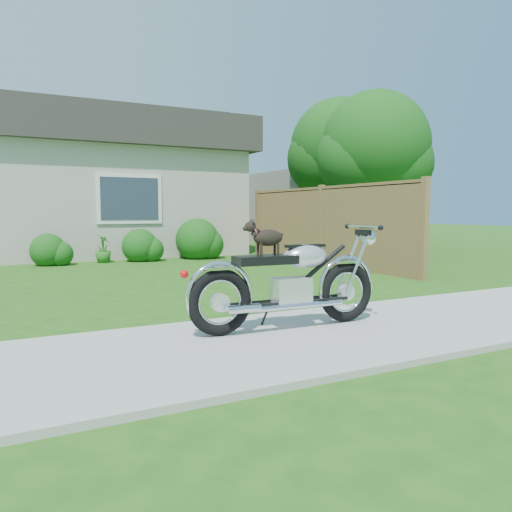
{
  "coord_description": "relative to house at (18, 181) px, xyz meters",
  "views": [
    {
      "loc": [
        -0.63,
        -4.13,
        1.27
      ],
      "look_at": [
        2.05,
        1.0,
        0.75
      ],
      "focal_mm": 35.0,
      "sensor_mm": 36.0,
      "label": 1
    }
  ],
  "objects": [
    {
      "name": "house",
      "position": [
        0.0,
        0.0,
        0.0
      ],
      "size": [
        12.6,
        7.03,
        4.5
      ],
      "color": "#AEA89D",
      "rests_on": "ground"
    },
    {
      "name": "tree_far",
      "position": [
        10.02,
        -2.22,
        1.13
      ],
      "size": [
        3.34,
        3.34,
        5.12
      ],
      "color": "#3D2B1C",
      "rests_on": "ground"
    },
    {
      "name": "fence",
      "position": [
        6.3,
        -6.24,
        -1.22
      ],
      "size": [
        0.12,
        6.62,
        1.9
      ],
      "color": "olive",
      "rests_on": "ground"
    },
    {
      "name": "potted_plant_right",
      "position": [
        1.71,
        -3.44,
        -1.8
      ],
      "size": [
        0.49,
        0.49,
        0.71
      ],
      "primitive_type": "imported",
      "rotation": [
        0.0,
        0.0,
        1.28
      ],
      "color": "#256E1E",
      "rests_on": "ground"
    },
    {
      "name": "tree_near",
      "position": [
        9.19,
        -5.0,
        0.85
      ],
      "size": [
        3.06,
        3.06,
        4.69
      ],
      "color": "#3D2B1C",
      "rests_on": "ground"
    },
    {
      "name": "ground",
      "position": [
        0.0,
        -11.99,
        -2.16
      ],
      "size": [
        80.0,
        80.0,
        0.0
      ],
      "primitive_type": "plane",
      "color": "#235114",
      "rests_on": "ground"
    },
    {
      "name": "sidewalk",
      "position": [
        0.0,
        -11.99,
        -2.14
      ],
      "size": [
        24.0,
        2.2,
        0.04
      ],
      "primitive_type": "cube",
      "color": "#9E9B93",
      "rests_on": "ground"
    },
    {
      "name": "shrub_row",
      "position": [
        0.92,
        -3.49,
        -1.74
      ],
      "size": [
        10.2,
        1.17,
        1.17
      ],
      "color": "#174D14",
      "rests_on": "ground"
    },
    {
      "name": "motorcycle_with_dog",
      "position": [
        2.1,
        -11.7,
        -1.62
      ],
      "size": [
        2.22,
        0.6,
        1.13
      ],
      "rotation": [
        0.0,
        0.0,
        -0.04
      ],
      "color": "black",
      "rests_on": "sidewalk"
    }
  ]
}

